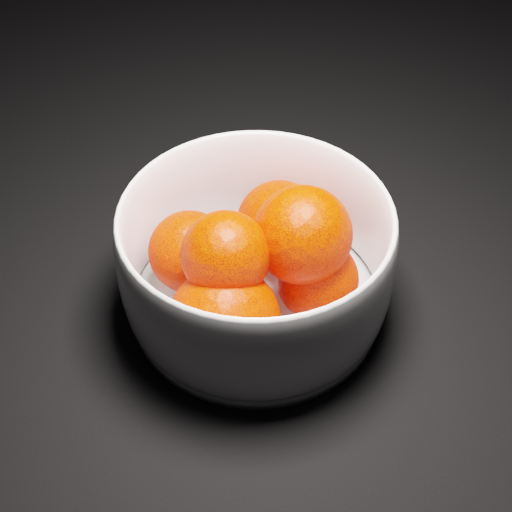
{
  "coord_description": "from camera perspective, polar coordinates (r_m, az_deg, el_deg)",
  "views": [
    {
      "loc": [
        -0.04,
        -0.2,
        0.51
      ],
      "look_at": [
        -0.01,
        0.25,
        0.07
      ],
      "focal_mm": 50.0,
      "sensor_mm": 36.0,
      "label": 1
    }
  ],
  "objects": [
    {
      "name": "bowl",
      "position": [
        0.64,
        -0.0,
        -0.38
      ],
      "size": [
        0.25,
        0.25,
        0.12
      ],
      "rotation": [
        0.0,
        0.0,
        -0.43
      ],
      "color": "silver",
      "rests_on": "ground"
    },
    {
      "name": "orange_pile",
      "position": [
        0.62,
        -0.06,
        -0.69
      ],
      "size": [
        0.19,
        0.21,
        0.14
      ],
      "color": "#F71F00",
      "rests_on": "bowl"
    }
  ]
}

